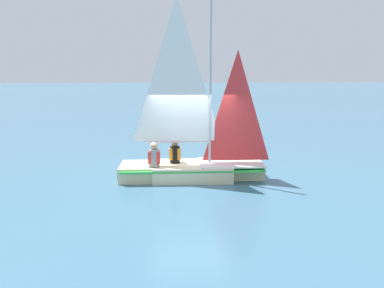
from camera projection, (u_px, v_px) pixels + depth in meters
ground_plane at (192, 178)px, 11.26m from camera, size 260.00×260.00×0.00m
sailboat_main at (192, 155)px, 11.12m from camera, size 1.57×4.37×5.37m
sailor_helm at (175, 157)px, 11.28m from camera, size 0.31×0.35×1.16m
sailor_crew at (154, 161)px, 10.80m from camera, size 0.31×0.35×1.16m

